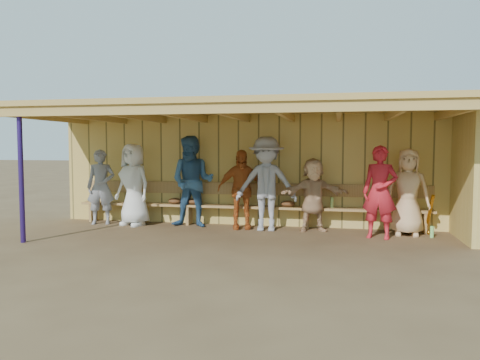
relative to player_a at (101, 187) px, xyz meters
name	(u,v)px	position (x,y,z in m)	size (l,w,h in m)	color
ground	(236,236)	(3.22, -0.74, -0.83)	(90.00, 90.00, 0.00)	brown
player_a	(101,187)	(0.00, 0.00, 0.00)	(0.60, 0.40, 1.65)	gray
player_b	(133,185)	(0.78, -0.02, 0.06)	(0.87, 0.57, 1.78)	white
player_c	(193,181)	(2.09, 0.07, 0.14)	(0.94, 0.74, 1.94)	#325D8A
player_d	(241,189)	(3.14, 0.05, 0.00)	(0.96, 0.40, 1.65)	#B2501C
player_e	(266,184)	(3.69, -0.05, 0.13)	(1.24, 0.71, 1.91)	#94969D
player_f	(313,195)	(4.64, 0.07, -0.09)	(1.37, 0.44, 1.48)	tan
player_g	(380,192)	(5.89, -0.44, 0.04)	(0.63, 0.42, 1.74)	red
player_h	(408,192)	(6.44, -0.03, 0.01)	(0.82, 0.53, 1.68)	#DDB17C
dugout_structure	(262,147)	(3.61, -0.05, 0.87)	(8.80, 3.20, 2.50)	#D2B359
bench	(247,202)	(3.22, 0.38, -0.30)	(7.60, 0.34, 0.93)	#AC844A
dugout_equipment	(253,204)	(3.37, 0.25, -0.34)	(5.46, 0.62, 0.80)	orange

